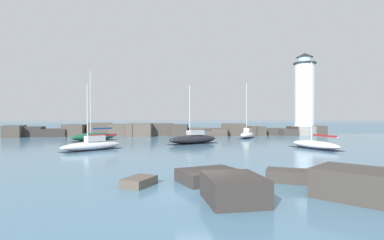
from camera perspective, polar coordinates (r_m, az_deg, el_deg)
The scene contains 10 objects.
ground_plane at distance 15.01m, azimuth 1.92°, elevation -13.84°, with size 600.00×600.00×0.00m, color teal.
open_sea_beyond at distance 119.69m, azimuth -5.48°, elevation -1.19°, with size 400.00×116.00×0.01m.
breakwater_jetty at distance 59.79m, azimuth -4.62°, elevation -2.00°, with size 62.80×7.26×2.58m.
lighthouse at distance 66.63m, azimuth 20.65°, elevation 3.86°, with size 5.36×5.36×17.04m.
foreground_rocks at distance 15.51m, azimuth 16.63°, elevation -11.29°, with size 13.42×8.23×1.36m.
sailboat_moored_0 at distance 35.50m, azimuth -18.44°, elevation -4.53°, with size 6.58×5.98×7.33m.
sailboat_moored_1 at distance 38.02m, azimuth 22.37°, elevation -4.30°, with size 4.00×7.20×10.25m.
sailboat_moored_2 at distance 41.61m, azimuth 0.27°, elevation -3.58°, with size 7.75×5.40×8.07m.
sailboat_moored_3 at distance 49.43m, azimuth -18.17°, elevation -3.00°, with size 6.92×6.20×10.87m.
sailboat_moored_4 at distance 53.60m, azimuth 10.47°, elevation -2.67°, with size 4.60×6.02×9.64m.
Camera 1 is at (-2.13, -14.38, 3.74)m, focal length 28.00 mm.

